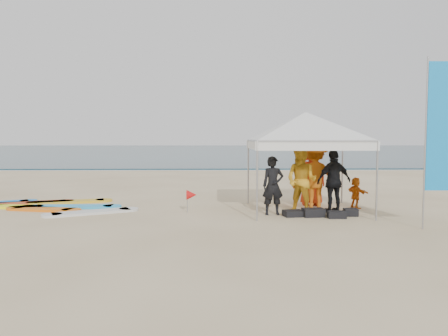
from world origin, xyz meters
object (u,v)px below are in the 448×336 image
Objects in this scene: person_black_a at (273,186)px; person_seated at (356,193)px; person_yellow at (301,181)px; person_orange_b at (311,175)px; surfboard_spread at (31,206)px; canopy_tent at (306,113)px; feather_flag at (439,128)px; person_orange_a at (315,176)px; marker_pennant at (192,195)px; person_black_b at (334,181)px.

person_black_a reaches higher than person_seated.
person_yellow is 0.99× the size of person_orange_b.
canopy_tent is at bearing -5.48° from surfboard_spread.
person_black_a is 0.25× the size of surfboard_spread.
feather_flag is (2.68, -2.05, 1.38)m from person_yellow.
marker_pennant is at bearing 9.24° from person_orange_a.
person_black_b is 2.75× the size of marker_pennant.
person_yellow is 0.83m from person_orange_a.
person_orange_b reaches higher than person_seated.
person_orange_a is (1.31, 0.76, 0.18)m from person_black_a.
canopy_tent is at bearing 29.51° from person_orange_a.
person_orange_a is 0.64m from person_black_b.
person_yellow is at bearing 97.23° from person_seated.
person_seated is 4.87m from marker_pennant.
person_black_b reaches higher than surfboard_spread.
feather_flag reaches higher than person_orange_b.
person_black_a is at bearing -7.24° from person_black_b.
person_black_b is (0.42, -0.48, -0.10)m from person_orange_a.
person_black_b is at bearing 5.23° from person_black_a.
person_black_a is 1.72× the size of person_seated.
feather_flag is 11.29m from surfboard_spread.
person_black_a is at bearing -11.00° from surfboard_spread.
canopy_tent is 0.68× the size of surfboard_spread.
person_yellow is 3.06m from marker_pennant.
canopy_tent is at bearing 134.55° from feather_flag.
person_black_a is at bearing -9.54° from marker_pennant.
person_seated is 0.22× the size of canopy_tent.
feather_flag is (2.08, -3.55, 1.37)m from person_orange_b.
person_yellow is at bearing -9.05° from surfboard_spread.
person_yellow is 2.09m from person_seated.
person_yellow is 0.29× the size of surfboard_spread.
feather_flag is (1.75, -2.21, 1.42)m from person_black_b.
person_orange_a reaches higher than person_black_a.
canopy_tent is (-0.32, -0.16, 1.82)m from person_orange_a.
person_orange_b is at bearing 1.70° from surfboard_spread.
feather_flag is at bearing -21.98° from marker_pennant.
canopy_tent reaches higher than person_orange_b.
marker_pennant is at bearing -17.86° from person_black_b.
feather_flag reaches higher than person_black_a.
person_orange_b is 3.85m from marker_pennant.
person_orange_b is 4.34m from feather_flag.
person_seated is at bearing 18.17° from person_black_a.
marker_pennant is at bearing 158.02° from feather_flag.
person_orange_a is 0.87m from person_orange_b.
person_seated is at bearing 65.16° from person_yellow.
person_black_a is 0.86× the size of person_yellow.
person_yellow is (0.80, 0.12, 0.13)m from person_black_a.
feather_flag is 6.11× the size of marker_pennant.
feather_flag is (2.49, -2.53, -0.50)m from canopy_tent.
person_yellow is 1.94m from canopy_tent.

